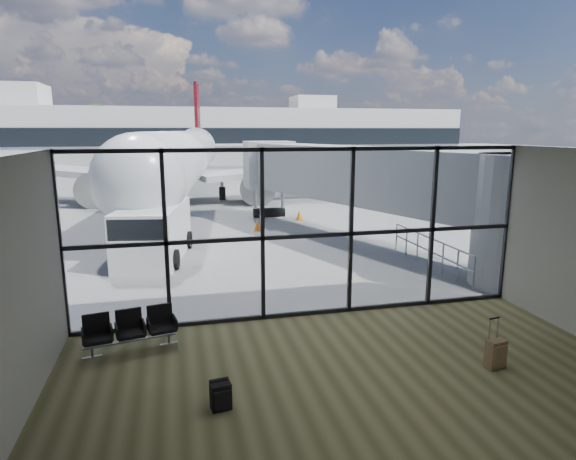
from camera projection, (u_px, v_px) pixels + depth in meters
name	position (u px, v px, depth m)	size (l,w,h in m)	color
ground	(206.00, 177.00, 51.14)	(220.00, 220.00, 0.00)	slate
lounge_shell	(386.00, 270.00, 7.92)	(12.02, 8.01, 4.51)	brown
glass_curtain_wall	(308.00, 234.00, 12.57)	(12.10, 0.12, 4.50)	white
jet_bridge	(374.00, 182.00, 20.31)	(8.00, 16.50, 4.33)	#979A9C
apron_railing	(430.00, 248.00, 17.48)	(0.06, 5.46, 1.11)	gray
far_terminal	(191.00, 135.00, 71.08)	(80.00, 12.20, 11.00)	#A8A7A3
tree_3	(16.00, 132.00, 74.60)	(4.95, 4.95, 7.12)	#382619
tree_4	(57.00, 128.00, 75.82)	(5.61, 5.61, 8.07)	#382619
tree_5	(97.00, 124.00, 77.05)	(6.27, 6.27, 9.03)	#382619
seating_row	(130.00, 328.00, 10.94)	(2.05, 0.93, 0.91)	gray
backpack	(221.00, 396.00, 8.58)	(0.39, 0.37, 0.54)	black
suitcase	(496.00, 354.00, 10.07)	(0.43, 0.34, 1.08)	#7D6345
airliner	(183.00, 158.00, 34.63)	(32.06, 37.29, 9.62)	silver
service_van	(153.00, 232.00, 18.44)	(3.02, 5.13, 2.10)	white
belt_loader	(108.00, 192.00, 34.09)	(2.34, 4.15, 1.82)	black
traffic_cone_a	(182.00, 220.00, 24.97)	(0.48, 0.48, 0.69)	#EA4B0C
traffic_cone_b	(257.00, 226.00, 23.91)	(0.37, 0.37, 0.53)	orange
traffic_cone_c	(299.00, 215.00, 26.71)	(0.40, 0.40, 0.57)	orange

